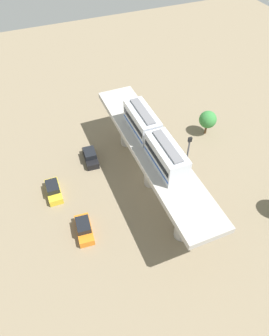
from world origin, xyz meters
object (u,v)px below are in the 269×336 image
parked_car_black (90,157)px  train (154,138)px  parked_car_orange (84,229)px  signal_post (186,163)px  tree_mid_lot (208,120)px  parked_car_yellow (53,190)px

parked_car_black → train: bearing=-45.3°
train → parked_car_orange: bearing=-159.5°
parked_car_black → signal_post: bearing=-41.8°
parked_car_orange → tree_mid_lot: bearing=30.0°
parked_car_yellow → tree_mid_lot: bearing=9.0°
parked_car_orange → signal_post: (14.23, 1.34, 4.57)m
tree_mid_lot → signal_post: signal_post is taller
parked_car_orange → parked_car_yellow: 7.75m
train → parked_car_yellow: train is taller
signal_post → train: bearing=141.3°
tree_mid_lot → parked_car_orange: bearing=-155.7°
tree_mid_lot → signal_post: size_ratio=0.44×
parked_car_black → parked_car_yellow: bearing=-141.6°
parked_car_orange → signal_post: bearing=11.1°
parked_car_black → tree_mid_lot: (19.30, -1.10, 2.03)m
signal_post → tree_mid_lot: bearing=44.7°
train → parked_car_black: size_ratio=3.12×
parked_car_orange → signal_post: 15.01m
parked_car_yellow → parked_car_black: size_ratio=0.98×
parked_car_yellow → signal_post: signal_post is taller
parked_car_black → signal_post: 15.07m
parked_car_yellow → parked_car_orange: bearing=-72.1°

